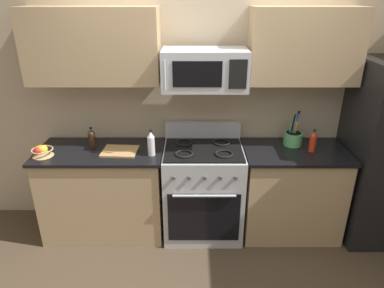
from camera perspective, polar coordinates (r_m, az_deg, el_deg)
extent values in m
plane|color=#473828|center=(3.25, 2.24, -20.99)|extent=(16.00, 16.00, 0.00)
cube|color=tan|center=(3.52, 2.01, 7.38)|extent=(8.00, 0.10, 2.60)
cube|color=tan|center=(3.63, -13.97, -7.74)|extent=(1.16, 0.59, 0.88)
cube|color=black|center=(3.42, -14.71, -1.20)|extent=(1.20, 0.63, 0.03)
cube|color=#B2B5BA|center=(3.51, 2.00, -7.79)|extent=(0.76, 0.63, 0.91)
cube|color=black|center=(3.30, 2.13, -12.04)|extent=(0.67, 0.01, 0.51)
cylinder|color=#B2B5BA|center=(3.13, 2.22, -8.53)|extent=(0.57, 0.02, 0.02)
cube|color=black|center=(3.29, 2.11, -0.91)|extent=(0.73, 0.57, 0.02)
cube|color=#B2B5BA|center=(3.52, 1.99, 2.24)|extent=(0.76, 0.06, 0.18)
torus|color=black|center=(3.17, -1.12, -1.64)|extent=(0.17, 0.17, 0.02)
torus|color=black|center=(3.18, 5.48, -1.64)|extent=(0.17, 0.17, 0.02)
torus|color=black|center=(3.41, -1.02, 0.27)|extent=(0.17, 0.17, 0.02)
torus|color=black|center=(3.42, 5.10, 0.26)|extent=(0.17, 0.17, 0.02)
cylinder|color=#4C4C51|center=(3.06, -2.89, -5.60)|extent=(0.04, 0.02, 0.04)
cylinder|color=#4C4C51|center=(3.06, -0.32, -5.61)|extent=(0.04, 0.02, 0.04)
cylinder|color=#4C4C51|center=(3.06, 2.26, -5.61)|extent=(0.04, 0.02, 0.04)
cylinder|color=#4C4C51|center=(3.07, 4.83, -5.60)|extent=(0.04, 0.02, 0.04)
cylinder|color=#4C4C51|center=(3.08, 7.38, -5.58)|extent=(0.04, 0.02, 0.04)
cube|color=tan|center=(3.65, 16.06, -7.73)|extent=(0.94, 0.59, 0.88)
cube|color=black|center=(3.45, 16.90, -1.24)|extent=(0.98, 0.63, 0.03)
cube|color=#B2B5BA|center=(3.09, 2.30, 12.18)|extent=(0.74, 0.40, 0.34)
cube|color=black|center=(2.89, 1.09, 11.38)|extent=(0.41, 0.01, 0.21)
cube|color=black|center=(2.91, 7.78, 11.28)|extent=(0.15, 0.01, 0.24)
cylinder|color=#B2B5BA|center=(2.87, -4.32, 11.24)|extent=(0.02, 0.02, 0.24)
cube|color=tan|center=(3.31, -15.84, 15.24)|extent=(1.19, 0.34, 0.66)
cube|color=tan|center=(3.34, 18.19, 15.04)|extent=(0.97, 0.34, 0.66)
cylinder|color=#59AD66|center=(3.53, 16.45, 0.81)|extent=(0.18, 0.18, 0.13)
cylinder|color=black|center=(3.53, 16.47, 0.96)|extent=(0.15, 0.15, 0.11)
cylinder|color=orange|center=(3.51, 16.78, 1.94)|extent=(0.03, 0.08, 0.22)
cylinder|color=black|center=(3.52, 16.89, 2.79)|extent=(0.05, 0.04, 0.32)
cylinder|color=black|center=(3.53, 16.35, 2.58)|extent=(0.05, 0.02, 0.28)
cylinder|color=blue|center=(3.49, 16.66, 2.51)|extent=(0.08, 0.04, 0.30)
cylinder|color=green|center=(3.51, 16.08, 2.34)|extent=(0.05, 0.07, 0.26)
cone|color=tan|center=(3.45, -23.14, -1.29)|extent=(0.19, 0.19, 0.06)
torus|color=tan|center=(3.44, -23.22, -0.83)|extent=(0.19, 0.19, 0.01)
sphere|color=red|center=(3.44, -23.84, -1.02)|extent=(0.07, 0.07, 0.07)
sphere|color=orange|center=(3.46, -23.47, -0.80)|extent=(0.08, 0.08, 0.08)
sphere|color=yellow|center=(3.46, -23.06, -0.76)|extent=(0.08, 0.08, 0.08)
sphere|color=#9EB74C|center=(3.46, -23.73, -0.83)|extent=(0.08, 0.08, 0.08)
sphere|color=red|center=(3.47, -23.50, -1.13)|extent=(0.07, 0.07, 0.07)
cube|color=tan|center=(3.33, -11.57, -1.13)|extent=(0.34, 0.28, 0.02)
cylinder|color=red|center=(3.43, 19.41, 0.04)|extent=(0.06, 0.06, 0.16)
cone|color=red|center=(3.39, 19.64, 1.62)|extent=(0.06, 0.06, 0.04)
cylinder|color=black|center=(3.38, 19.71, 2.08)|extent=(0.02, 0.02, 0.01)
cylinder|color=#382314|center=(3.49, -15.92, 0.74)|extent=(0.07, 0.07, 0.14)
cone|color=#382314|center=(3.46, -16.08, 2.13)|extent=(0.06, 0.06, 0.04)
cylinder|color=black|center=(3.45, -16.13, 2.55)|extent=(0.03, 0.03, 0.01)
cylinder|color=silver|center=(3.18, -6.53, -0.32)|extent=(0.07, 0.07, 0.18)
cone|color=silver|center=(3.14, -6.62, 1.64)|extent=(0.06, 0.06, 0.05)
cylinder|color=black|center=(3.12, -6.65, 2.20)|extent=(0.03, 0.03, 0.01)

